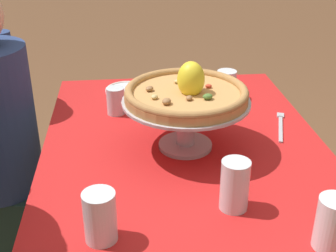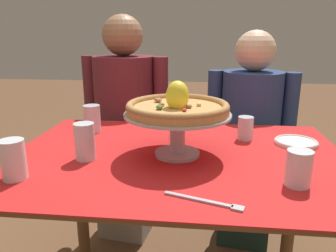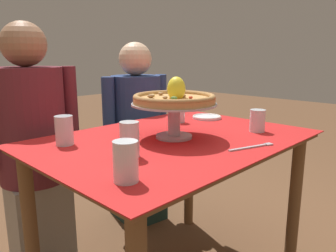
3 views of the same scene
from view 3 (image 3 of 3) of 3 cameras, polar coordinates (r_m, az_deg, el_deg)
The scene contains 12 objects.
dining_table at distance 1.49m, azimuth 1.03°, elevation -6.39°, with size 1.21×0.87×0.76m.
pizza_stand at distance 1.43m, azimuth 0.97°, elevation 2.24°, with size 0.38×0.38×0.16m.
pizza at distance 1.42m, azimuth 1.02°, elevation 4.96°, with size 0.36×0.36×0.12m.
water_glass_front_left at distance 0.96m, azimuth -7.38°, elevation -6.57°, with size 0.07×0.07×0.12m.
water_glass_back_right at distance 1.78m, azimuth 1.94°, elevation 1.94°, with size 0.06×0.06×0.10m.
water_glass_front_right at distance 1.62m, azimuth 15.31°, elevation 0.64°, with size 0.07×0.07×0.11m.
water_glass_back_left at distance 1.40m, azimuth -17.64°, elevation -0.97°, with size 0.07×0.07×0.12m.
water_glass_side_left at distance 1.18m, azimuth -6.71°, elevation -2.77°, with size 0.07×0.07×0.13m.
side_plate at distance 1.90m, azimuth 6.79°, elevation 1.58°, with size 0.17×0.17×0.02m.
dinner_fork at distance 1.35m, azimuth 14.68°, elevation -3.52°, with size 0.21×0.09×0.01m.
diner_left at distance 1.84m, azimuth -22.42°, elevation -4.19°, with size 0.50×0.39×1.28m.
diner_right at distance 2.21m, azimuth -5.46°, elevation -2.04°, with size 0.48×0.36×1.20m.
Camera 3 is at (-1.03, -0.96, 1.12)m, focal length 34.95 mm.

